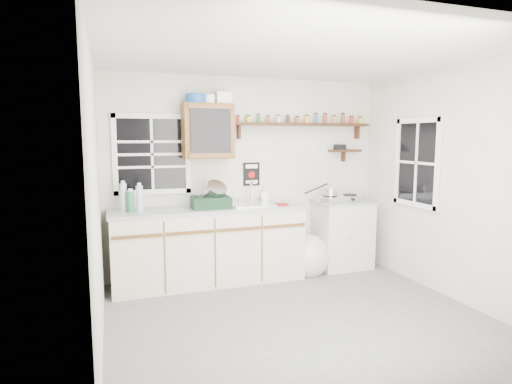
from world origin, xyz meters
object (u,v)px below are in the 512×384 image
(main_cabinet, at_px, (209,245))
(right_cabinet, at_px, (342,234))
(dish_rack, at_px, (212,199))
(hotplate, at_px, (340,198))
(upper_cabinet, at_px, (208,131))
(spice_shelf, at_px, (303,124))

(main_cabinet, distance_m, right_cabinet, 1.84)
(dish_rack, distance_m, hotplate, 1.75)
(upper_cabinet, xyz_separation_m, hotplate, (1.75, -0.14, -0.88))
(upper_cabinet, bearing_deg, spice_shelf, 3.08)
(hotplate, bearing_deg, main_cabinet, 172.55)
(dish_rack, bearing_deg, right_cabinet, 3.53)
(main_cabinet, height_order, upper_cabinet, upper_cabinet)
(dish_rack, bearing_deg, hotplate, 2.92)
(main_cabinet, relative_size, upper_cabinet, 3.55)
(spice_shelf, relative_size, hotplate, 3.01)
(right_cabinet, xyz_separation_m, upper_cabinet, (-1.80, 0.12, 1.37))
(upper_cabinet, distance_m, spice_shelf, 1.29)
(dish_rack, bearing_deg, main_cabinet, 141.02)
(upper_cabinet, bearing_deg, right_cabinet, -3.76)
(hotplate, bearing_deg, right_cabinet, 13.16)
(main_cabinet, xyz_separation_m, right_cabinet, (1.83, 0.03, -0.01))
(right_cabinet, relative_size, spice_shelf, 0.48)
(right_cabinet, relative_size, upper_cabinet, 1.40)
(right_cabinet, distance_m, hotplate, 0.50)
(main_cabinet, height_order, right_cabinet, main_cabinet)
(main_cabinet, xyz_separation_m, dish_rack, (0.04, -0.03, 0.57))
(upper_cabinet, height_order, dish_rack, upper_cabinet)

